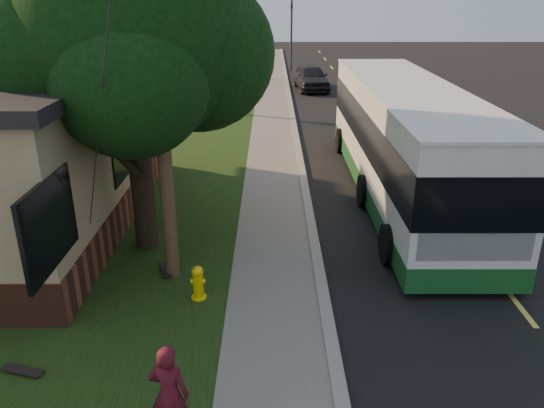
{
  "coord_description": "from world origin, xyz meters",
  "views": [
    {
      "loc": [
        -1.1,
        -9.51,
        6.02
      ],
      "look_at": [
        -1.08,
        1.69,
        1.5
      ],
      "focal_mm": 35.0,
      "sensor_mm": 36.0,
      "label": 1
    }
  ],
  "objects": [
    {
      "name": "ground",
      "position": [
        0.0,
        0.0,
        0.0
      ],
      "size": [
        120.0,
        120.0,
        0.0
      ],
      "primitive_type": "plane",
      "color": "black",
      "rests_on": "ground"
    },
    {
      "name": "grass_verge",
      "position": [
        -4.5,
        10.0,
        0.04
      ],
      "size": [
        5.0,
        80.0,
        0.07
      ],
      "primitive_type": "cube",
      "color": "black",
      "rests_on": "ground"
    },
    {
      "name": "fire_hydrant",
      "position": [
        -2.6,
        0.0,
        0.43
      ],
      "size": [
        0.32,
        0.32,
        0.74
      ],
      "color": "yellow",
      "rests_on": "grass_verge"
    },
    {
      "name": "skateboard_main",
      "position": [
        -3.5,
        1.12,
        0.12
      ],
      "size": [
        0.42,
        0.75,
        0.07
      ],
      "color": "black",
      "rests_on": "grass_verge"
    },
    {
      "name": "skateboarder",
      "position": [
        -2.5,
        -3.72,
        0.86
      ],
      "size": [
        0.63,
        0.47,
        1.58
      ],
      "primitive_type": "imported",
      "rotation": [
        0.0,
        0.0,
        2.96
      ],
      "color": "#4C0F1C",
      "rests_on": "grass_verge"
    },
    {
      "name": "dumpster",
      "position": [
        -8.11,
        3.69,
        0.64
      ],
      "size": [
        1.48,
        1.25,
        1.19
      ],
      "color": "black",
      "rests_on": "building_lot"
    },
    {
      "name": "skateboard_spare",
      "position": [
        -5.27,
        -2.33,
        0.12
      ],
      "size": [
        0.78,
        0.38,
        0.07
      ],
      "color": "black",
      "rests_on": "grass_verge"
    },
    {
      "name": "bare_tree_far",
      "position": [
        -3.0,
        30.0,
        2.0
      ],
      "size": [
        1.38,
        1.21,
        4.03
      ],
      "color": "black",
      "rests_on": "grass_verge"
    },
    {
      "name": "utility_pole",
      "position": [
        -3.31,
        0.99,
        4.63
      ],
      "size": [
        2.86,
        3.21,
        9.07
      ],
      "color": "#473321",
      "rests_on": "ground"
    },
    {
      "name": "sidewalk",
      "position": [
        -1.0,
        10.0,
        0.04
      ],
      "size": [
        2.0,
        80.0,
        0.08
      ],
      "primitive_type": "cube",
      "color": "slate",
      "rests_on": "ground"
    },
    {
      "name": "bare_tree_near",
      "position": [
        -3.5,
        18.0,
        2.15
      ],
      "size": [
        1.38,
        1.21,
        4.31
      ],
      "color": "black",
      "rests_on": "grass_verge"
    },
    {
      "name": "leafy_tree",
      "position": [
        -4.17,
        2.65,
        5.17
      ],
      "size": [
        6.3,
        6.0,
        7.8
      ],
      "color": "black",
      "rests_on": "grass_verge"
    },
    {
      "name": "transit_bus",
      "position": [
        2.98,
        6.27,
        1.83
      ],
      "size": [
        2.93,
        12.69,
        3.43
      ],
      "color": "silver",
      "rests_on": "ground"
    },
    {
      "name": "road",
      "position": [
        4.0,
        10.0,
        0.01
      ],
      "size": [
        8.0,
        80.0,
        0.01
      ],
      "primitive_type": "cube",
      "color": "black",
      "rests_on": "ground"
    },
    {
      "name": "traffic_signal",
      "position": [
        0.5,
        34.0,
        3.16
      ],
      "size": [
        0.18,
        0.22,
        5.5
      ],
      "color": "#2D2D30",
      "rests_on": "ground"
    },
    {
      "name": "curb",
      "position": [
        0.0,
        10.0,
        0.06
      ],
      "size": [
        0.25,
        80.0,
        0.12
      ],
      "primitive_type": "cube",
      "color": "gray",
      "rests_on": "ground"
    },
    {
      "name": "distant_car",
      "position": [
        1.5,
        25.3,
        0.8
      ],
      "size": [
        2.34,
        4.86,
        1.6
      ],
      "primitive_type": "imported",
      "rotation": [
        0.0,
        0.0,
        0.1
      ],
      "color": "black",
      "rests_on": "ground"
    }
  ]
}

